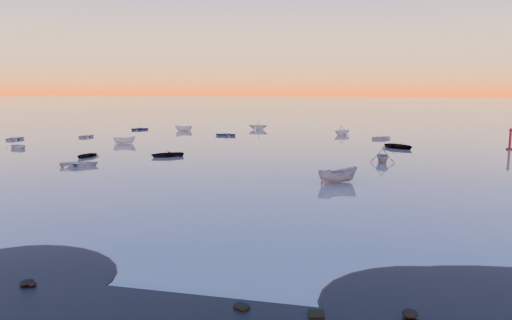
% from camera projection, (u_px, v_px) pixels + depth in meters
% --- Properties ---
extents(ground, '(600.00, 600.00, 0.00)m').
position_uv_depth(ground, '(318.00, 123.00, 122.05)').
color(ground, '#6B6159').
rests_on(ground, ground).
extents(mud_lobes, '(140.00, 6.00, 0.07)m').
position_uv_depth(mud_lobes, '(83.00, 266.00, 25.01)').
color(mud_lobes, black).
rests_on(mud_lobes, ground).
extents(moored_fleet, '(124.00, 58.00, 1.20)m').
position_uv_depth(moored_fleet, '(283.00, 145.00, 76.90)').
color(moored_fleet, silver).
rests_on(moored_fleet, ground).
extents(boat_near_left, '(3.74, 4.15, 0.99)m').
position_uv_depth(boat_near_left, '(18.00, 149.00, 71.96)').
color(boat_near_left, silver).
rests_on(boat_near_left, ground).
extents(boat_near_center, '(3.72, 4.38, 1.42)m').
position_uv_depth(boat_near_center, '(338.00, 183.00, 46.52)').
color(boat_near_center, slate).
rests_on(boat_near_center, ground).
extents(channel_marker, '(0.92, 0.92, 3.28)m').
position_uv_depth(channel_marker, '(510.00, 141.00, 70.65)').
color(channel_marker, '#410D0F').
rests_on(channel_marker, ground).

